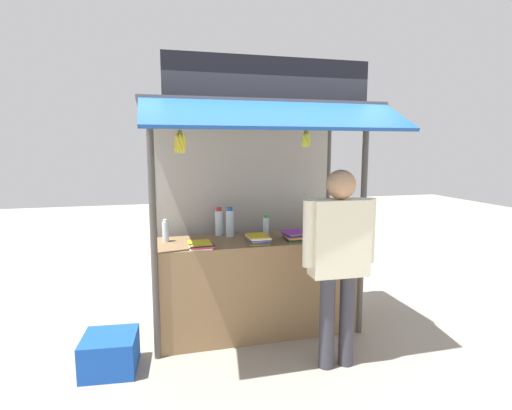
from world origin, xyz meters
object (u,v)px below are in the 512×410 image
object	(u,v)px
water_bottle_front_left	(266,226)
water_bottle_far_right	(319,222)
water_bottle_far_left	(165,231)
plastic_crate	(110,353)
magazine_stack_left	(258,239)
magazine_stack_center	(295,236)
banana_bunch_rightmost	(306,140)
banana_bunch_leftmost	(180,143)
water_bottle_right	(318,217)
water_bottle_mid_left	(230,223)
water_bottle_rear_center	(219,222)
magazine_stack_mid_right	(201,245)
vendor_person	(339,251)

from	to	relation	value
water_bottle_front_left	water_bottle_far_right	bearing A→B (deg)	3.11
water_bottle_far_left	plastic_crate	xyz separation A→B (m)	(-0.51, -0.56, -0.92)
magazine_stack_left	magazine_stack_center	distance (m)	0.39
banana_bunch_rightmost	banana_bunch_leftmost	bearing A→B (deg)	179.92
water_bottle_right	water_bottle_front_left	size ratio (longest dim) A/B	1.37
water_bottle_far_left	plastic_crate	world-z (taller)	water_bottle_far_left
water_bottle_far_right	water_bottle_mid_left	size ratio (longest dim) A/B	0.79
water_bottle_front_left	magazine_stack_center	distance (m)	0.33
water_bottle_rear_center	plastic_crate	distance (m)	1.60
magazine_stack_left	magazine_stack_mid_right	size ratio (longest dim) A/B	1.08
banana_bunch_leftmost	vendor_person	xyz separation A→B (m)	(1.27, -0.43, -0.90)
water_bottle_right	banana_bunch_leftmost	bearing A→B (deg)	-155.88
water_bottle_right	banana_bunch_rightmost	size ratio (longest dim) A/B	1.12
water_bottle_mid_left	banana_bunch_leftmost	world-z (taller)	banana_bunch_leftmost
magazine_stack_center	vendor_person	size ratio (longest dim) A/B	0.17
magazine_stack_mid_right	magazine_stack_left	bearing A→B (deg)	6.01
banana_bunch_rightmost	vendor_person	bearing A→B (deg)	-71.09
vendor_person	magazine_stack_center	bearing A→B (deg)	102.03
banana_bunch_rightmost	water_bottle_far_left	bearing A→B (deg)	156.19
water_bottle_far_left	banana_bunch_rightmost	size ratio (longest dim) A/B	0.80
water_bottle_far_right	magazine_stack_center	bearing A→B (deg)	-145.52
banana_bunch_rightmost	plastic_crate	world-z (taller)	banana_bunch_rightmost
banana_bunch_rightmost	banana_bunch_leftmost	world-z (taller)	same
water_bottle_far_right	banana_bunch_rightmost	size ratio (longest dim) A/B	0.88
banana_bunch_leftmost	water_bottle_far_left	bearing A→B (deg)	102.88
banana_bunch_rightmost	banana_bunch_leftmost	distance (m)	1.12
vendor_person	plastic_crate	bearing A→B (deg)	169.65
water_bottle_far_right	water_bottle_front_left	size ratio (longest dim) A/B	1.07
banana_bunch_leftmost	vendor_person	size ratio (longest dim) A/B	0.19
water_bottle_far_left	water_bottle_front_left	xyz separation A→B (m)	(1.02, -0.03, 0.00)
banana_bunch_rightmost	plastic_crate	distance (m)	2.52
magazine_stack_mid_right	plastic_crate	size ratio (longest dim) A/B	0.60
water_bottle_rear_center	banana_bunch_rightmost	size ratio (longest dim) A/B	1.07
vendor_person	plastic_crate	size ratio (longest dim) A/B	3.88
water_bottle_front_left	magazine_stack_left	xyz separation A→B (m)	(-0.15, -0.24, -0.07)
vendor_person	water_bottle_mid_left	bearing A→B (deg)	126.57
water_bottle_rear_center	magazine_stack_mid_right	world-z (taller)	water_bottle_rear_center
water_bottle_rear_center	plastic_crate	world-z (taller)	water_bottle_rear_center
banana_bunch_rightmost	vendor_person	world-z (taller)	banana_bunch_rightmost
water_bottle_rear_center	magazine_stack_mid_right	xyz separation A→B (m)	(-0.25, -0.48, -0.12)
water_bottle_far_right	vendor_person	world-z (taller)	vendor_person
water_bottle_mid_left	magazine_stack_center	bearing A→B (deg)	-29.01
water_bottle_far_left	water_bottle_front_left	bearing A→B (deg)	-1.42
plastic_crate	water_bottle_mid_left	bearing A→B (deg)	28.62
banana_bunch_leftmost	water_bottle_far_right	bearing A→B (deg)	20.21
water_bottle_right	vendor_person	world-z (taller)	vendor_person
water_bottle_far_left	water_bottle_front_left	size ratio (longest dim) A/B	0.98
magazine_stack_center	water_bottle_front_left	bearing A→B (deg)	137.21
water_bottle_rear_center	water_bottle_right	bearing A→B (deg)	-0.28
water_bottle_far_right	water_bottle_mid_left	distance (m)	0.98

